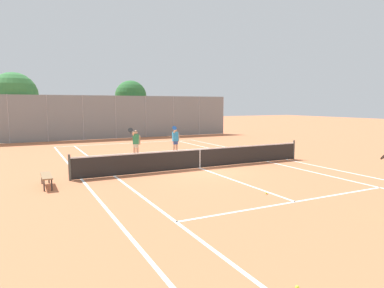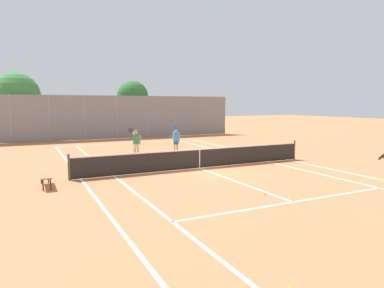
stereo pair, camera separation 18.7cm
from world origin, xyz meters
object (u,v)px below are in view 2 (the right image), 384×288
Objects in this scene: tree_behind_right at (131,97)px; loose_tennis_ball_0 at (265,193)px; courtside_bench at (46,176)px; tree_behind_left at (15,97)px; player_far_left at (136,142)px; loose_tennis_ball_1 at (290,288)px; player_far_right at (176,139)px; tennis_net at (200,158)px.

loose_tennis_ball_0 is at bearing -95.55° from tree_behind_right.
courtside_bench is 19.22m from tree_behind_left.
player_far_left is at bearing -105.38° from tree_behind_right.
tree_behind_right is (5.76, 28.84, 3.69)m from loose_tennis_ball_1.
loose_tennis_ball_1 is at bearing -81.27° from tree_behind_left.
tree_behind_right reaches higher than loose_tennis_ball_0.
loose_tennis_ball_0 is at bearing -95.93° from player_far_right.
loose_tennis_ball_1 is 0.01× the size of tree_behind_left.
player_far_left reaches higher than loose_tennis_ball_1.
tree_behind_left is at bearing 123.38° from player_far_right.
player_far_left is (-1.83, 4.29, 0.42)m from tennis_net.
player_far_right reaches higher than loose_tennis_ball_0.
player_far_right is at bearing 80.16° from tennis_net.
player_far_left is 0.31× the size of tree_behind_left.
player_far_left is 7.15m from courtside_bench.
player_far_left is 15.43m from tree_behind_left.
player_far_left reaches higher than tennis_net.
loose_tennis_ball_1 is (-4.48, -15.01, -0.89)m from player_far_right.
tree_behind_right reaches higher than loose_tennis_ball_1.
tennis_net is 2.10× the size of tree_behind_left.
tree_behind_right is (3.92, 14.26, 2.80)m from player_far_left.
player_far_left is at bearing 113.07° from tennis_net.
loose_tennis_ball_0 is at bearing -34.07° from courtside_bench.
player_far_left is 14.73m from loose_tennis_ball_1.
loose_tennis_ball_1 is (-1.84, -14.59, -0.89)m from player_far_left.
player_far_left is 15.05m from tree_behind_right.
loose_tennis_ball_0 is 8.04m from courtside_bench.
tree_behind_right is (8.96, 19.31, 3.32)m from courtside_bench.
tree_behind_right is at bearing 84.72° from player_far_right.
courtside_bench is (-5.04, -5.05, -0.52)m from player_far_left.
player_far_left is at bearing 45.03° from courtside_bench.
tennis_net is 4.68m from player_far_left.
tree_behind_left is (-4.37, 28.45, 3.65)m from loose_tennis_ball_1.
player_far_right is 14.17m from tree_behind_right.
player_far_right reaches higher than courtside_bench.
tree_behind_left is (-8.03, 18.15, 3.18)m from tennis_net.
tennis_net is 6.76× the size of player_far_left.
player_far_right is at bearing 84.07° from loose_tennis_ball_0.
player_far_right is 26.88× the size of loose_tennis_ball_1.
tennis_net is 181.82× the size of loose_tennis_ball_1.
tree_behind_left is (-8.85, 13.43, 2.76)m from player_far_right.
player_far_right is 26.88× the size of loose_tennis_ball_0.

